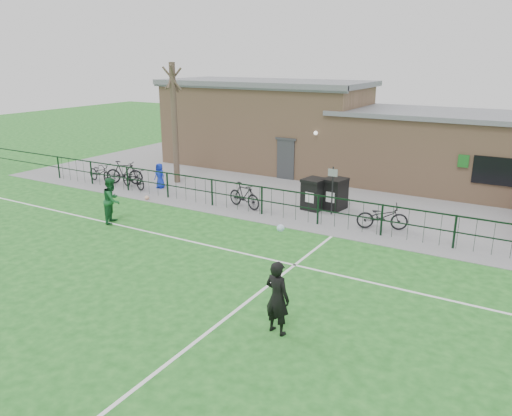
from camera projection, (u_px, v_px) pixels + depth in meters
The scene contains 20 objects.
ground at pixel (161, 302), 13.29m from camera, with size 90.00×90.00×0.00m, color #1B5E1D.
paving_strip at pixel (344, 190), 24.39m from camera, with size 34.00×13.00×0.02m, color slate.
pitch_line_touch at pixel (292, 222), 19.70m from camera, with size 28.00×0.10×0.01m, color white.
pitch_line_mid at pixel (241, 253), 16.58m from camera, with size 28.00×0.10×0.01m, color white.
pitch_line_perp at pixel (223, 321), 12.31m from camera, with size 0.10×16.00×0.01m, color white.
perimeter_fence at pixel (295, 206), 19.69m from camera, with size 28.00×0.10×1.20m, color black.
bare_tree at pixel (175, 124), 24.95m from camera, with size 0.30×0.30×6.00m, color #4A392D.
wheelie_bin_left at pixel (314, 195), 21.11m from camera, with size 0.82×0.93×1.23m, color black.
wheelie_bin_right at pixel (335, 195), 21.13m from camera, with size 0.82×0.93×1.24m, color black.
sign_post at pixel (332, 191), 20.27m from camera, with size 0.06×0.06×2.00m, color black.
bicycle_a at pixel (100, 172), 25.70m from camera, with size 0.67×1.92×1.01m, color black.
bicycle_b at pixel (124, 173), 25.26m from camera, with size 0.56×1.97×1.19m, color black.
bicycle_c at pixel (133, 179), 24.49m from camera, with size 0.64×1.82×0.96m, color black.
bicycle_d at pixel (244, 195), 21.30m from camera, with size 0.51×1.82×1.09m, color black.
bicycle_e at pixel (382, 216), 18.67m from camera, with size 0.66×1.88×0.99m, color black.
spectator_child at pixel (160, 176), 24.49m from camera, with size 0.61×0.39×1.24m, color #132CBA.
goalkeeper_kick at pixel (277, 296), 11.60m from camera, with size 1.79×3.00×1.81m.
outfield_player at pixel (112, 200), 19.39m from camera, with size 0.87×0.68×1.80m, color #1A5B2C.
ball_ground at pixel (147, 198), 22.66m from camera, with size 0.20×0.20×0.20m, color white.
clubhouse at pixel (351, 135), 26.64m from camera, with size 24.25×5.40×4.96m.
Camera 1 is at (8.30, -9.01, 6.27)m, focal length 35.00 mm.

